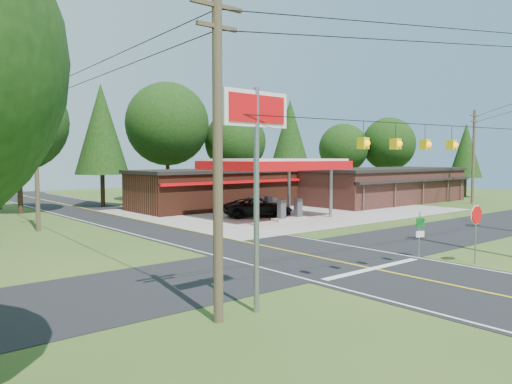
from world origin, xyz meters
TOP-DOWN VIEW (x-y plane):
  - ground at (0.00, 0.00)m, footprint 120.00×120.00m
  - main_highway at (0.00, 0.00)m, footprint 8.00×120.00m
  - cross_road at (0.00, 0.00)m, footprint 70.00×7.00m
  - lane_center_yellow at (0.00, 0.00)m, footprint 0.15×110.00m
  - gas_canopy at (9.00, 13.00)m, footprint 10.60×7.40m
  - convenience_store at (10.00, 22.98)m, footprint 16.40×7.55m
  - strip_building at (28.00, 15.98)m, footprint 20.40×8.75m
  - utility_pole_near_left at (-9.50, -5.00)m, footprint 1.80×0.30m
  - utility_pole_far_left at (-8.00, 18.00)m, footprint 1.80×0.30m
  - utility_pole_far_right at (34.00, 9.00)m, footprint 1.80×0.30m
  - overhead_beacons at (-1.00, -6.00)m, footprint 17.04×2.04m
  - treeline_backdrop at (0.82, 24.01)m, footprint 70.27×51.59m
  - suv_car at (8.50, 14.50)m, footprint 7.58×7.58m
  - sedan_car at (12.00, 17.00)m, footprint 5.28×5.28m
  - big_stop_sign at (-8.00, -5.01)m, footprint 2.67×0.26m
  - octagonal_stop_sign at (4.50, -6.01)m, footprint 0.96×0.10m
  - route_sign_post at (3.80, -3.52)m, footprint 0.45×0.20m

SIDE VIEW (x-z plane):
  - ground at x=0.00m, z-range 0.00..0.00m
  - main_highway at x=0.00m, z-range 0.00..0.02m
  - cross_road at x=0.00m, z-range 0.00..0.03m
  - lane_center_yellow at x=0.00m, z-range 0.02..0.03m
  - sedan_car at x=12.00m, z-range 0.00..1.45m
  - suv_car at x=8.50m, z-range 0.00..1.58m
  - route_sign_post at x=3.80m, z-range 0.22..2.51m
  - strip_building at x=28.00m, z-range 0.01..3.81m
  - convenience_store at x=10.00m, z-range 0.02..3.82m
  - octagonal_stop_sign at x=4.50m, z-range 0.71..3.52m
  - gas_canopy at x=9.00m, z-range 1.83..6.70m
  - utility_pole_near_left at x=-9.50m, z-range 0.20..10.20m
  - utility_pole_far_left at x=-8.00m, z-range 0.20..10.20m
  - utility_pole_far_right at x=34.00m, z-range 0.20..10.20m
  - big_stop_sign at x=-8.00m, z-range 1.78..8.96m
  - overhead_beacons at x=-1.00m, z-range 5.70..6.73m
  - treeline_backdrop at x=0.82m, z-range 0.84..14.14m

